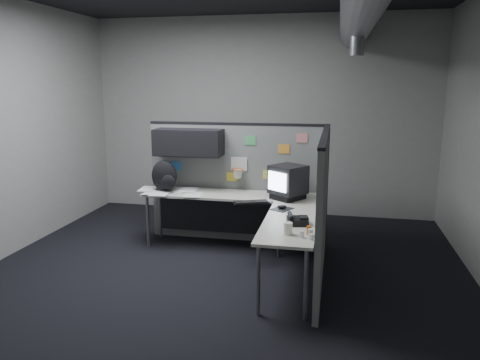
% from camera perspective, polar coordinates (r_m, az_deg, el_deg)
% --- Properties ---
extents(room, '(5.62, 5.62, 3.22)m').
position_cam_1_polar(room, '(4.85, 3.93, 11.05)').
color(room, black).
rests_on(room, ground).
extents(partition_back, '(2.44, 0.42, 1.63)m').
position_cam_1_polar(partition_back, '(6.32, -1.97, 1.24)').
color(partition_back, slate).
rests_on(partition_back, ground).
extents(partition_right, '(0.07, 2.23, 1.63)m').
position_cam_1_polar(partition_right, '(5.19, 10.01, -3.32)').
color(partition_right, slate).
rests_on(partition_right, ground).
extents(desk, '(2.31, 2.11, 0.73)m').
position_cam_1_polar(desk, '(5.81, 0.65, -3.58)').
color(desk, beige).
rests_on(desk, ground).
extents(monitor, '(0.52, 0.52, 0.42)m').
position_cam_1_polar(monitor, '(5.83, 5.87, -0.21)').
color(monitor, black).
rests_on(monitor, desk).
extents(keyboard, '(0.45, 0.31, 0.04)m').
position_cam_1_polar(keyboard, '(5.59, 1.37, -2.78)').
color(keyboard, black).
rests_on(keyboard, desk).
extents(mouse, '(0.28, 0.29, 0.05)m').
position_cam_1_polar(mouse, '(5.39, 5.15, -3.38)').
color(mouse, black).
rests_on(mouse, desk).
extents(phone, '(0.25, 0.26, 0.11)m').
position_cam_1_polar(phone, '(4.86, 6.97, -4.87)').
color(phone, black).
rests_on(phone, desk).
extents(bottles, '(0.14, 0.19, 0.09)m').
position_cam_1_polar(bottles, '(4.48, 8.30, -6.42)').
color(bottles, silver).
rests_on(bottles, desk).
extents(cup, '(0.09, 0.09, 0.12)m').
position_cam_1_polar(cup, '(4.52, 5.88, -5.90)').
color(cup, silver).
rests_on(cup, desk).
extents(papers, '(0.92, 0.63, 0.02)m').
position_cam_1_polar(papers, '(6.26, -8.54, -1.39)').
color(papers, white).
rests_on(papers, desk).
extents(backpack, '(0.41, 0.37, 0.42)m').
position_cam_1_polar(backpack, '(6.27, -9.17, 0.43)').
color(backpack, black).
rests_on(backpack, desk).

